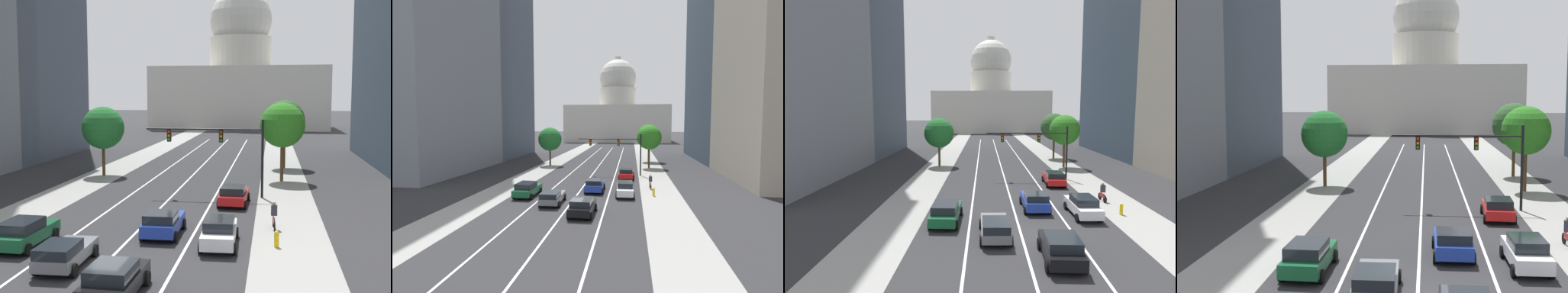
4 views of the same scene
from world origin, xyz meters
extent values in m
plane|color=#2B2B2D|center=(0.00, 40.00, 0.00)|extent=(400.00, 400.00, 0.00)
cube|color=gray|center=(-9.07, 35.00, 0.01)|extent=(4.33, 130.00, 0.01)
cube|color=gray|center=(9.07, 35.00, 0.01)|extent=(4.33, 130.00, 0.01)
cube|color=white|center=(-3.45, 25.00, 0.01)|extent=(0.16, 90.00, 0.01)
cube|color=white|center=(0.00, 25.00, 0.01)|extent=(0.16, 90.00, 0.01)
cube|color=white|center=(3.45, 25.00, 0.01)|extent=(0.16, 90.00, 0.01)
cube|color=#4C5666|center=(-26.71, 40.12, 23.40)|extent=(14.75, 20.97, 46.80)
cube|color=#334251|center=(29.33, 40.96, 26.71)|extent=(19.99, 27.52, 53.42)
cube|color=beige|center=(0.00, 103.32, 7.37)|extent=(41.51, 22.60, 14.75)
cylinder|color=beige|center=(0.00, 103.32, 18.43)|extent=(14.96, 14.96, 7.37)
sphere|color=beige|center=(0.00, 103.32, 26.26)|extent=(15.08, 15.08, 15.08)
cylinder|color=beige|center=(0.00, 103.32, 33.04)|extent=(2.71, 2.71, 3.77)
cube|color=black|center=(1.73, -2.96, 0.64)|extent=(1.95, 4.15, 0.64)
cube|color=black|center=(1.72, -3.34, 1.22)|extent=(1.76, 2.19, 0.51)
cylinder|color=black|center=(0.82, -1.54, 0.32)|extent=(0.23, 0.64, 0.64)
cylinder|color=black|center=(2.69, -1.58, 0.32)|extent=(0.23, 0.64, 0.64)
cylinder|color=black|center=(0.76, -4.34, 0.32)|extent=(0.23, 0.64, 0.64)
cylinder|color=black|center=(2.63, -4.38, 0.32)|extent=(0.23, 0.64, 0.64)
cube|color=red|center=(5.18, 15.13, 0.63)|extent=(2.03, 4.56, 0.62)
cube|color=black|center=(5.16, 14.62, 1.20)|extent=(1.81, 2.40, 0.53)
cylinder|color=black|center=(4.29, 16.69, 0.32)|extent=(0.24, 0.65, 0.64)
cylinder|color=black|center=(6.17, 16.62, 0.32)|extent=(0.24, 0.65, 0.64)
cylinder|color=black|center=(4.18, 13.63, 0.32)|extent=(0.24, 0.65, 0.64)
cylinder|color=black|center=(6.06, 13.57, 0.32)|extent=(0.24, 0.65, 0.64)
cube|color=slate|center=(-1.73, 0.33, 0.60)|extent=(1.89, 4.36, 0.56)
cube|color=black|center=(-1.70, -0.69, 1.13)|extent=(1.69, 2.29, 0.49)
cylinder|color=black|center=(-2.65, 1.78, 0.32)|extent=(0.24, 0.65, 0.64)
cylinder|color=black|center=(-0.87, 1.82, 0.32)|extent=(0.24, 0.65, 0.64)
cylinder|color=black|center=(-2.58, -1.16, 0.32)|extent=(0.24, 0.65, 0.64)
cylinder|color=black|center=(-0.80, -1.12, 0.32)|extent=(0.24, 0.65, 0.64)
cube|color=silver|center=(5.18, 4.65, 0.66)|extent=(1.85, 4.55, 0.69)
cube|color=black|center=(5.18, 4.43, 1.28)|extent=(1.65, 2.31, 0.54)
cylinder|color=black|center=(4.27, 6.15, 0.32)|extent=(0.24, 0.65, 0.64)
cylinder|color=black|center=(6.00, 6.20, 0.32)|extent=(0.24, 0.65, 0.64)
cylinder|color=black|center=(4.36, 3.09, 0.32)|extent=(0.24, 0.65, 0.64)
cylinder|color=black|center=(6.08, 3.14, 0.32)|extent=(0.24, 0.65, 0.64)
cube|color=#1E389E|center=(1.73, 6.28, 0.66)|extent=(1.93, 4.28, 0.68)
cube|color=black|center=(1.73, 5.52, 1.25)|extent=(1.75, 2.01, 0.50)
cylinder|color=black|center=(0.77, 7.72, 0.32)|extent=(0.23, 0.64, 0.64)
cylinder|color=black|center=(2.66, 7.73, 0.32)|extent=(0.23, 0.64, 0.64)
cylinder|color=black|center=(0.80, 4.82, 0.32)|extent=(0.23, 0.64, 0.64)
cylinder|color=black|center=(2.68, 4.83, 0.32)|extent=(0.23, 0.64, 0.64)
cube|color=#14512D|center=(-5.18, 3.02, 0.65)|extent=(1.95, 4.62, 0.66)
cube|color=black|center=(-5.19, 2.54, 1.26)|extent=(1.74, 2.44, 0.56)
cylinder|color=black|center=(-6.05, 4.60, 0.32)|extent=(0.24, 0.65, 0.64)
cylinder|color=black|center=(-4.22, 4.55, 0.32)|extent=(0.24, 0.65, 0.64)
cylinder|color=black|center=(-6.13, 1.49, 0.32)|extent=(0.24, 0.65, 0.64)
cylinder|color=black|center=(-4.31, 1.44, 0.32)|extent=(0.24, 0.65, 0.64)
cylinder|color=black|center=(7.20, 17.85, 3.11)|extent=(0.20, 0.20, 6.23)
cylinder|color=black|center=(2.51, 17.85, 5.43)|extent=(9.39, 0.14, 0.14)
cube|color=black|center=(3.92, 17.85, 4.88)|extent=(0.32, 0.28, 0.96)
sphere|color=red|center=(3.92, 17.70, 5.18)|extent=(0.20, 0.20, 0.20)
sphere|color=orange|center=(3.92, 17.70, 4.88)|extent=(0.20, 0.20, 0.20)
sphere|color=green|center=(3.92, 17.70, 4.58)|extent=(0.20, 0.20, 0.20)
cube|color=black|center=(-0.31, 17.85, 4.88)|extent=(0.32, 0.28, 0.96)
sphere|color=red|center=(-0.31, 17.70, 5.18)|extent=(0.20, 0.20, 0.20)
sphere|color=orange|center=(-0.31, 17.70, 4.88)|extent=(0.20, 0.20, 0.20)
sphere|color=green|center=(-0.31, 17.70, 4.58)|extent=(0.20, 0.20, 0.20)
cylinder|color=yellow|center=(8.25, 4.81, 0.35)|extent=(0.26, 0.26, 0.70)
sphere|color=yellow|center=(8.25, 4.81, 0.78)|extent=(0.26, 0.26, 0.26)
cylinder|color=yellow|center=(8.25, 4.65, 0.39)|extent=(0.10, 0.12, 0.10)
cylinder|color=black|center=(8.16, 8.01, 0.33)|extent=(0.10, 0.66, 0.66)
cylinder|color=black|center=(8.08, 9.04, 0.33)|extent=(0.10, 0.66, 0.66)
cube|color=#A51919|center=(8.12, 8.53, 0.55)|extent=(0.14, 1.00, 0.36)
cube|color=#262833|center=(8.12, 8.48, 1.18)|extent=(0.38, 0.31, 0.64)
sphere|color=tan|center=(8.11, 8.55, 1.61)|extent=(0.22, 0.22, 0.22)
cylinder|color=#51381E|center=(9.27, 34.66, 1.88)|extent=(0.32, 0.32, 3.76)
sphere|color=#305B2B|center=(9.27, 34.66, 5.34)|extent=(4.50, 4.50, 4.50)
cylinder|color=#51381E|center=(8.88, 25.96, 1.93)|extent=(0.32, 0.32, 3.86)
sphere|color=#2C7A20|center=(8.88, 25.96, 5.34)|extent=(4.24, 4.24, 4.24)
cylinder|color=#51381E|center=(-8.95, 26.79, 1.67)|extent=(0.32, 0.32, 3.35)
sphere|color=#206B2B|center=(-8.95, 26.79, 4.85)|extent=(4.29, 4.29, 4.29)
camera|label=1|loc=(7.91, -21.97, 8.19)|focal=46.35mm
camera|label=2|loc=(5.80, -28.99, 7.91)|focal=28.81mm
camera|label=3|loc=(-2.42, -19.87, 8.10)|focal=29.89mm
camera|label=4|loc=(0.29, -21.53, 8.38)|focal=49.50mm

